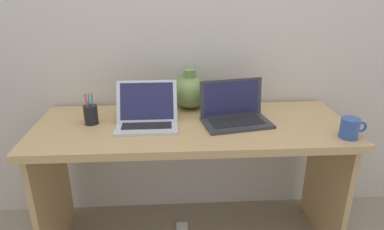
# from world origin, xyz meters

# --- Properties ---
(back_wall) EXTENTS (4.40, 0.04, 2.40)m
(back_wall) POSITION_xyz_m (0.00, 0.35, 1.20)
(back_wall) COLOR beige
(back_wall) RESTS_ON ground
(desk) EXTENTS (1.65, 0.62, 0.75)m
(desk) POSITION_xyz_m (0.00, 0.00, 0.60)
(desk) COLOR tan
(desk) RESTS_ON ground
(laptop_left) EXTENTS (0.32, 0.25, 0.21)m
(laptop_left) POSITION_xyz_m (-0.23, 0.01, 0.81)
(laptop_left) COLOR silver
(laptop_left) RESTS_ON desk
(laptop_right) EXTENTS (0.38, 0.28, 0.22)m
(laptop_right) POSITION_xyz_m (0.23, 0.03, 0.81)
(laptop_right) COLOR #333338
(laptop_right) RESTS_ON desk
(green_vase) EXTENTS (0.21, 0.21, 0.23)m
(green_vase) POSITION_xyz_m (-0.00, 0.24, 0.85)
(green_vase) COLOR #75934C
(green_vase) RESTS_ON desk
(coffee_mug) EXTENTS (0.13, 0.09, 0.10)m
(coffee_mug) POSITION_xyz_m (0.75, -0.21, 0.80)
(coffee_mug) COLOR #335199
(coffee_mug) RESTS_ON desk
(pen_cup) EXTENTS (0.07, 0.07, 0.17)m
(pen_cup) POSITION_xyz_m (-0.53, 0.04, 0.80)
(pen_cup) COLOR black
(pen_cup) RESTS_ON desk
(power_brick) EXTENTS (0.07, 0.07, 0.03)m
(power_brick) POSITION_xyz_m (-0.06, 0.06, 0.01)
(power_brick) COLOR white
(power_brick) RESTS_ON ground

